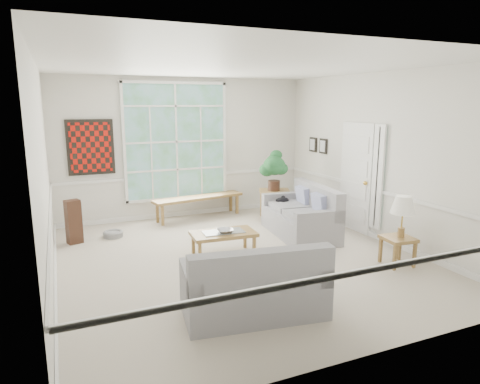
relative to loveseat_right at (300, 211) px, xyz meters
The scene contains 24 objects.
floor 1.76m from the loveseat_right, 155.44° to the right, with size 5.50×6.00×0.01m, color #B1A696.
ceiling 3.04m from the loveseat_right, 155.44° to the right, with size 5.50×6.00×0.02m, color white.
wall_back 2.95m from the loveseat_right, 123.92° to the left, with size 5.50×0.02×3.00m, color silver.
wall_front 4.14m from the loveseat_right, 112.61° to the right, with size 5.50×0.02×3.00m, color silver.
wall_left 4.47m from the loveseat_right, behind, with size 0.02×6.00×3.00m, color silver.
wall_right 1.73m from the loveseat_right, 30.30° to the right, with size 0.02×6.00×3.00m, color silver.
window_back 3.08m from the loveseat_right, 127.71° to the left, with size 2.30×0.08×2.40m, color white.
entry_door 1.31m from the loveseat_right, ahead, with size 0.08×0.90×2.10m, color white.
door_sidelight 1.54m from the loveseat_right, 32.21° to the right, with size 0.08×0.26×1.90m, color white.
wall_art 4.30m from the loveseat_right, 147.27° to the left, with size 0.90×0.06×1.10m, color maroon.
wall_frame_near 1.90m from the loveseat_right, 41.84° to the left, with size 0.04×0.26×0.32m, color black.
wall_frame_far 2.15m from the loveseat_right, 51.07° to the left, with size 0.04×0.26×0.32m, color black.
loveseat_right is the anchor object (origin of this frame).
loveseat_front 3.23m from the loveseat_right, 130.62° to the right, with size 1.65×0.85×0.89m, color gray.
coffee_table 1.79m from the loveseat_right, 165.36° to the right, with size 1.05×0.57×0.39m, color olive.
pewter_bowl 1.78m from the loveseat_right, 163.34° to the right, with size 0.33×0.33×0.08m, color gray.
window_bench 2.39m from the loveseat_right, 125.19° to the left, with size 2.03×0.39×0.47m, color olive.
end_table 1.21m from the loveseat_right, 85.37° to the left, with size 0.63×0.63×0.63m, color olive.
houseplant 1.35m from the loveseat_right, 86.21° to the left, with size 0.51×0.51×0.87m, color #1F572B, non-canonical shape.
side_table 2.02m from the loveseat_right, 72.91° to the right, with size 0.44×0.44×0.45m, color olive.
table_lamp 2.05m from the loveseat_right, 71.76° to the right, with size 0.37×0.37×0.64m, color white, non-canonical shape.
pet_bed 3.53m from the loveseat_right, 158.63° to the left, with size 0.38×0.38×0.11m, color slate.
floor_speaker 4.11m from the loveseat_right, 163.46° to the left, with size 0.25×0.19×0.79m, color #382016.
cat 0.63m from the loveseat_right, 93.07° to the left, with size 0.29×0.21×0.14m, color black.
Camera 1 is at (-2.57, -6.01, 2.45)m, focal length 32.00 mm.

